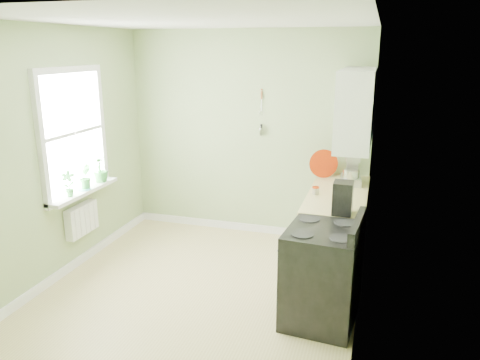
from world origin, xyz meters
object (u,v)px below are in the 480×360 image
(stove, at_px, (322,274))
(stand_mixer, at_px, (352,168))
(coffee_maker, at_px, (342,199))
(kettle, at_px, (325,167))

(stove, height_order, stand_mixer, stand_mixer)
(stand_mixer, bearing_deg, stove, -94.45)
(stand_mixer, xyz_separation_m, coffee_maker, (-0.01, -1.11, -0.04))
(coffee_maker, bearing_deg, kettle, 103.40)
(stove, distance_m, kettle, 1.95)
(stove, bearing_deg, kettle, 96.99)
(stand_mixer, relative_size, coffee_maker, 1.38)
(kettle, bearing_deg, coffee_maker, -76.60)
(stand_mixer, xyz_separation_m, kettle, (-0.35, 0.31, -0.08))
(stove, xyz_separation_m, stand_mixer, (0.12, 1.55, 0.64))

